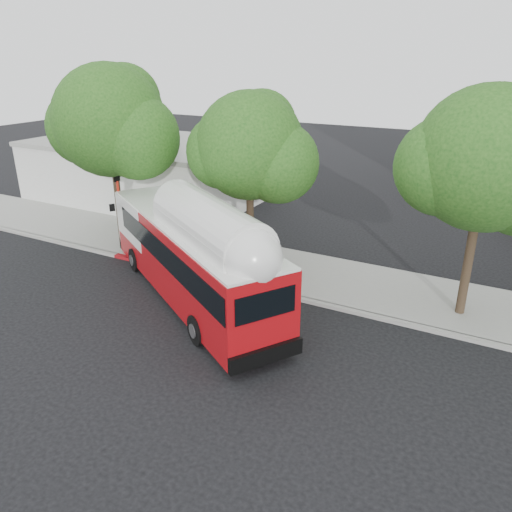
# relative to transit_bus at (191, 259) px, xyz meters

# --- Properties ---
(ground) EXTENTS (120.00, 120.00, 0.00)m
(ground) POSITION_rel_transit_bus_xyz_m (1.58, -1.82, -1.90)
(ground) COLOR black
(ground) RESTS_ON ground
(sidewalk) EXTENTS (60.00, 5.00, 0.15)m
(sidewalk) POSITION_rel_transit_bus_xyz_m (1.58, 4.68, -1.83)
(sidewalk) COLOR gray
(sidewalk) RESTS_ON ground
(curb_strip) EXTENTS (60.00, 0.30, 0.15)m
(curb_strip) POSITION_rel_transit_bus_xyz_m (1.58, 2.08, -1.83)
(curb_strip) COLOR gray
(curb_strip) RESTS_ON ground
(red_curb_segment) EXTENTS (10.00, 0.32, 0.16)m
(red_curb_segment) POSITION_rel_transit_bus_xyz_m (-1.42, 2.08, -1.82)
(red_curb_segment) COLOR maroon
(red_curb_segment) RESTS_ON ground
(street_tree_left) EXTENTS (6.67, 5.80, 9.74)m
(street_tree_left) POSITION_rel_transit_bus_xyz_m (-6.94, 3.74, 4.70)
(street_tree_left) COLOR #2D2116
(street_tree_left) RESTS_ON ground
(street_tree_mid) EXTENTS (5.75, 5.00, 8.62)m
(street_tree_mid) POSITION_rel_transit_bus_xyz_m (0.99, 4.24, 4.00)
(street_tree_mid) COLOR #2D2116
(street_tree_mid) RESTS_ON ground
(street_tree_right) EXTENTS (6.21, 5.40, 9.18)m
(street_tree_right) POSITION_rel_transit_bus_xyz_m (11.02, 4.04, 4.35)
(street_tree_right) COLOR #2D2116
(street_tree_right) RESTS_ON ground
(low_commercial_bldg) EXTENTS (16.20, 10.20, 4.25)m
(low_commercial_bldg) POSITION_rel_transit_bus_xyz_m (-12.42, 12.18, 0.25)
(low_commercial_bldg) COLOR silver
(low_commercial_bldg) RESTS_ON ground
(transit_bus) EXTENTS (12.91, 9.35, 4.07)m
(transit_bus) POSITION_rel_transit_bus_xyz_m (0.00, 0.00, 0.00)
(transit_bus) COLOR #A40B10
(transit_bus) RESTS_ON ground
(signal_pole) EXTENTS (0.12, 0.41, 4.32)m
(signal_pole) POSITION_rel_transit_bus_xyz_m (-6.12, 2.41, 0.31)
(signal_pole) COLOR red
(signal_pole) RESTS_ON ground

